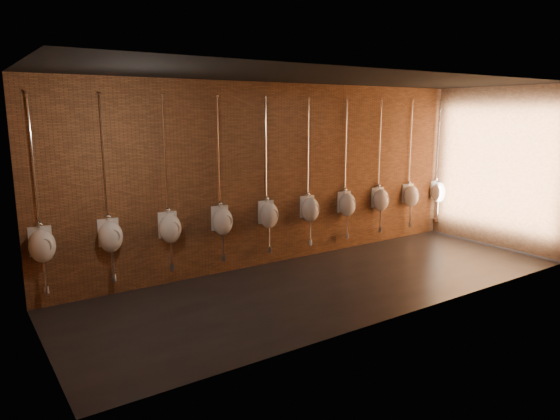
{
  "coord_description": "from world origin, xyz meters",
  "views": [
    {
      "loc": [
        -4.98,
        -5.83,
        2.7
      ],
      "look_at": [
        -0.43,
        0.9,
        1.1
      ],
      "focal_mm": 32.0,
      "sensor_mm": 36.0,
      "label": 1
    }
  ],
  "objects_px": {
    "urinal_5": "(310,209)",
    "urinal_9": "(439,192)",
    "urinal_1": "(110,236)",
    "urinal_8": "(411,195)",
    "urinal_2": "(170,228)",
    "urinal_4": "(269,214)",
    "urinal_6": "(347,204)",
    "urinal_0": "(42,245)",
    "urinal_7": "(381,199)",
    "urinal_3": "(222,221)"
  },
  "relations": [
    {
      "from": "urinal_3",
      "to": "urinal_7",
      "type": "distance_m",
      "value": 3.65
    },
    {
      "from": "urinal_3",
      "to": "urinal_6",
      "type": "distance_m",
      "value": 2.74
    },
    {
      "from": "urinal_6",
      "to": "urinal_8",
      "type": "distance_m",
      "value": 1.83
    },
    {
      "from": "urinal_1",
      "to": "urinal_0",
      "type": "bearing_deg",
      "value": 180.0
    },
    {
      "from": "urinal_5",
      "to": "urinal_8",
      "type": "relative_size",
      "value": 1.0
    },
    {
      "from": "urinal_6",
      "to": "urinal_9",
      "type": "bearing_deg",
      "value": 0.0
    },
    {
      "from": "urinal_0",
      "to": "urinal_5",
      "type": "xyz_separation_m",
      "value": [
        4.56,
        0.0,
        0.0
      ]
    },
    {
      "from": "urinal_2",
      "to": "urinal_7",
      "type": "height_order",
      "value": "same"
    },
    {
      "from": "urinal_1",
      "to": "urinal_4",
      "type": "bearing_deg",
      "value": 0.0
    },
    {
      "from": "urinal_6",
      "to": "urinal_9",
      "type": "distance_m",
      "value": 2.74
    },
    {
      "from": "urinal_9",
      "to": "urinal_5",
      "type": "bearing_deg",
      "value": 180.0
    },
    {
      "from": "urinal_1",
      "to": "urinal_4",
      "type": "xyz_separation_m",
      "value": [
        2.74,
        0.0,
        0.0
      ]
    },
    {
      "from": "urinal_1",
      "to": "urinal_8",
      "type": "xyz_separation_m",
      "value": [
        6.39,
        0.0,
        0.0
      ]
    },
    {
      "from": "urinal_2",
      "to": "urinal_3",
      "type": "xyz_separation_m",
      "value": [
        0.91,
        0.0,
        0.0
      ]
    },
    {
      "from": "urinal_2",
      "to": "urinal_5",
      "type": "height_order",
      "value": "same"
    },
    {
      "from": "urinal_7",
      "to": "urinal_9",
      "type": "xyz_separation_m",
      "value": [
        1.83,
        0.0,
        0.0
      ]
    },
    {
      "from": "urinal_0",
      "to": "urinal_9",
      "type": "relative_size",
      "value": 1.0
    },
    {
      "from": "urinal_5",
      "to": "urinal_6",
      "type": "bearing_deg",
      "value": 0.0
    },
    {
      "from": "urinal_4",
      "to": "urinal_2",
      "type": "bearing_deg",
      "value": 180.0
    },
    {
      "from": "urinal_2",
      "to": "urinal_4",
      "type": "relative_size",
      "value": 1.0
    },
    {
      "from": "urinal_9",
      "to": "urinal_1",
      "type": "bearing_deg",
      "value": 180.0
    },
    {
      "from": "urinal_1",
      "to": "urinal_9",
      "type": "distance_m",
      "value": 7.3
    },
    {
      "from": "urinal_2",
      "to": "urinal_9",
      "type": "bearing_deg",
      "value": 0.0
    },
    {
      "from": "urinal_1",
      "to": "urinal_2",
      "type": "distance_m",
      "value": 0.91
    },
    {
      "from": "urinal_1",
      "to": "urinal_9",
      "type": "height_order",
      "value": "same"
    },
    {
      "from": "urinal_6",
      "to": "urinal_9",
      "type": "xyz_separation_m",
      "value": [
        2.74,
        0.0,
        0.0
      ]
    },
    {
      "from": "urinal_4",
      "to": "urinal_9",
      "type": "bearing_deg",
      "value": 0.0
    },
    {
      "from": "urinal_0",
      "to": "urinal_8",
      "type": "distance_m",
      "value": 7.3
    },
    {
      "from": "urinal_1",
      "to": "urinal_9",
      "type": "xyz_separation_m",
      "value": [
        7.3,
        0.0,
        0.0
      ]
    },
    {
      "from": "urinal_0",
      "to": "urinal_6",
      "type": "distance_m",
      "value": 5.48
    },
    {
      "from": "urinal_7",
      "to": "urinal_5",
      "type": "bearing_deg",
      "value": 180.0
    },
    {
      "from": "urinal_1",
      "to": "urinal_9",
      "type": "relative_size",
      "value": 1.0
    },
    {
      "from": "urinal_2",
      "to": "urinal_6",
      "type": "distance_m",
      "value": 3.65
    },
    {
      "from": "urinal_3",
      "to": "urinal_5",
      "type": "xyz_separation_m",
      "value": [
        1.83,
        0.0,
        0.0
      ]
    },
    {
      "from": "urinal_1",
      "to": "urinal_5",
      "type": "relative_size",
      "value": 1.0
    },
    {
      "from": "urinal_9",
      "to": "urinal_2",
      "type": "bearing_deg",
      "value": 180.0
    },
    {
      "from": "urinal_2",
      "to": "urinal_7",
      "type": "bearing_deg",
      "value": 0.0
    },
    {
      "from": "urinal_5",
      "to": "urinal_4",
      "type": "bearing_deg",
      "value": 180.0
    },
    {
      "from": "urinal_4",
      "to": "urinal_7",
      "type": "distance_m",
      "value": 2.74
    },
    {
      "from": "urinal_7",
      "to": "urinal_9",
      "type": "relative_size",
      "value": 1.0
    },
    {
      "from": "urinal_5",
      "to": "urinal_8",
      "type": "height_order",
      "value": "same"
    },
    {
      "from": "urinal_7",
      "to": "urinal_9",
      "type": "distance_m",
      "value": 1.83
    },
    {
      "from": "urinal_5",
      "to": "urinal_9",
      "type": "height_order",
      "value": "same"
    },
    {
      "from": "urinal_8",
      "to": "urinal_9",
      "type": "height_order",
      "value": "same"
    },
    {
      "from": "urinal_1",
      "to": "urinal_5",
      "type": "bearing_deg",
      "value": 0.0
    },
    {
      "from": "urinal_3",
      "to": "urinal_1",
      "type": "bearing_deg",
      "value": 180.0
    },
    {
      "from": "urinal_1",
      "to": "urinal_3",
      "type": "relative_size",
      "value": 1.0
    },
    {
      "from": "urinal_2",
      "to": "urinal_4",
      "type": "xyz_separation_m",
      "value": [
        1.83,
        0.0,
        0.0
      ]
    },
    {
      "from": "urinal_5",
      "to": "urinal_8",
      "type": "distance_m",
      "value": 2.74
    },
    {
      "from": "urinal_6",
      "to": "urinal_8",
      "type": "bearing_deg",
      "value": 0.0
    }
  ]
}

